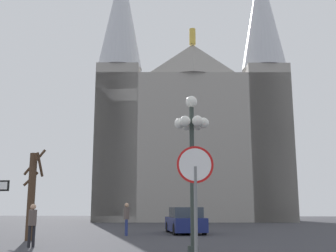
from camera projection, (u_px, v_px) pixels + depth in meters
name	position (u px, v px, depth m)	size (l,w,h in m)	color
cathedral	(192.00, 130.00, 46.27)	(21.54, 12.09, 30.49)	gray
stop_sign	(195.00, 183.00, 9.30)	(0.85, 0.19, 2.96)	slate
street_lamp	(192.00, 141.00, 14.34)	(1.22, 1.11, 5.47)	#2D3833
bare_tree	(32.00, 193.00, 19.67)	(1.05, 1.05, 4.41)	#473323
parked_car_near_navy	(185.00, 221.00, 24.36)	(2.77, 4.43, 1.54)	navy
pedestrian_walking	(127.00, 216.00, 22.60)	(0.32, 0.32, 1.77)	navy
pedestrian_standing	(32.00, 221.00, 16.32)	(0.32, 0.32, 1.69)	black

